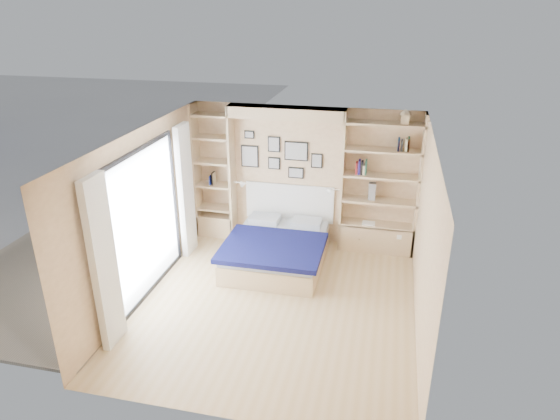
# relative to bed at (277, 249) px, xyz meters

# --- Properties ---
(ground) EXTENTS (4.50, 4.50, 0.00)m
(ground) POSITION_rel_bed_xyz_m (0.26, -1.23, -0.27)
(ground) COLOR tan
(ground) RESTS_ON ground
(room_shell) EXTENTS (4.50, 4.50, 4.50)m
(room_shell) POSITION_rel_bed_xyz_m (-0.12, 0.29, 0.81)
(room_shell) COLOR #D8B489
(room_shell) RESTS_ON ground
(bed) EXTENTS (1.63, 2.02, 1.07)m
(bed) POSITION_rel_bed_xyz_m (0.00, 0.00, 0.00)
(bed) COLOR tan
(bed) RESTS_ON ground
(photo_gallery) EXTENTS (1.48, 0.02, 0.82)m
(photo_gallery) POSITION_rel_bed_xyz_m (-0.19, 0.99, 1.34)
(photo_gallery) COLOR black
(photo_gallery) RESTS_ON ground
(reading_lamps) EXTENTS (1.92, 0.12, 0.15)m
(reading_lamps) POSITION_rel_bed_xyz_m (-0.04, 0.77, 0.83)
(reading_lamps) COLOR silver
(reading_lamps) RESTS_ON ground
(shelf_decor) EXTENTS (3.48, 0.23, 2.03)m
(shelf_decor) POSITION_rel_bed_xyz_m (1.32, 0.84, 1.42)
(shelf_decor) COLOR #A51E1E
(shelf_decor) RESTS_ON ground
(deck) EXTENTS (3.20, 4.00, 0.05)m
(deck) POSITION_rel_bed_xyz_m (-3.34, -1.23, -0.27)
(deck) COLOR #746756
(deck) RESTS_ON ground
(deck_chair) EXTENTS (0.48, 0.79, 0.79)m
(deck_chair) POSITION_rel_bed_xyz_m (-2.92, 0.04, 0.11)
(deck_chair) COLOR tan
(deck_chair) RESTS_ON ground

